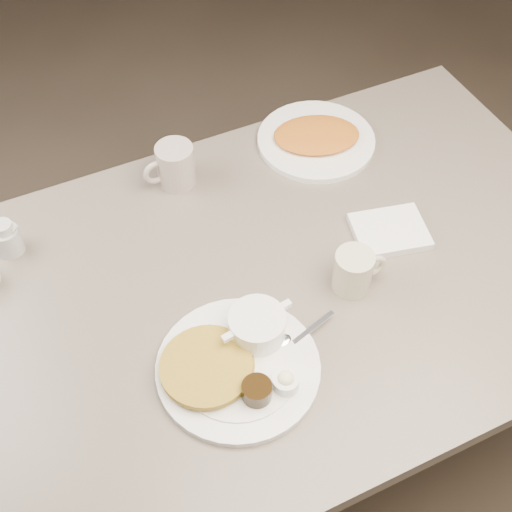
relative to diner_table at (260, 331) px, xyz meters
name	(u,v)px	position (x,y,z in m)	size (l,w,h in m)	color
diner_table	(260,331)	(0.00, 0.00, 0.00)	(1.50, 0.90, 0.75)	slate
main_plate	(238,359)	(-0.12, -0.15, 0.19)	(0.38, 0.34, 0.07)	white
coffee_mug_near	(354,271)	(0.17, -0.08, 0.22)	(0.11, 0.09, 0.09)	beige
napkin	(390,231)	(0.31, 0.00, 0.18)	(0.18, 0.15, 0.02)	white
coffee_mug_far	(174,166)	(-0.05, 0.34, 0.22)	(0.12, 0.09, 0.10)	#BAADA1
creamer_right	(6,238)	(-0.43, 0.30, 0.21)	(0.08, 0.06, 0.08)	beige
hash_plate	(316,139)	(0.30, 0.32, 0.18)	(0.36, 0.36, 0.04)	white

